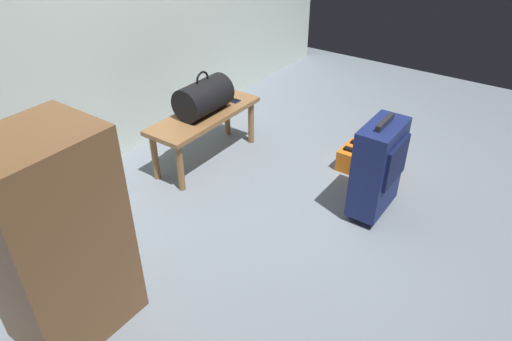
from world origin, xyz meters
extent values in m
plane|color=slate|center=(0.00, 0.00, 0.00)|extent=(6.60, 6.60, 0.00)
cube|color=olive|center=(0.29, 0.93, 0.40)|extent=(1.00, 0.36, 0.04)
cylinder|color=olive|center=(-0.15, 0.80, 0.19)|extent=(0.05, 0.05, 0.38)
cylinder|color=olive|center=(0.73, 0.80, 0.19)|extent=(0.05, 0.05, 0.38)
cylinder|color=olive|center=(-0.15, 1.06, 0.19)|extent=(0.05, 0.05, 0.38)
cylinder|color=olive|center=(0.73, 1.06, 0.19)|extent=(0.05, 0.05, 0.38)
cylinder|color=black|center=(0.29, 0.93, 0.55)|extent=(0.44, 0.26, 0.26)
torus|color=black|center=(0.29, 0.93, 0.69)|extent=(0.14, 0.02, 0.14)
cube|color=#191E4C|center=(0.59, 0.91, 0.42)|extent=(0.07, 0.14, 0.01)
cube|color=black|center=(0.59, 0.91, 0.43)|extent=(0.06, 0.13, 0.00)
cube|color=navy|center=(0.41, -0.45, 0.36)|extent=(0.42, 0.21, 0.62)
cube|color=#11183E|center=(0.41, -0.57, 0.44)|extent=(0.34, 0.02, 0.28)
cube|color=#262628|center=(0.41, -0.45, 0.69)|extent=(0.23, 0.03, 0.04)
cylinder|color=black|center=(0.26, -0.38, 0.03)|extent=(0.02, 0.05, 0.05)
cylinder|color=black|center=(0.56, -0.38, 0.03)|extent=(0.02, 0.05, 0.05)
cube|color=orange|center=(0.87, -0.20, 0.09)|extent=(0.28, 0.38, 0.17)
cube|color=#AD5514|center=(0.87, -0.26, 0.19)|extent=(0.21, 0.17, 0.04)
cube|color=black|center=(0.81, -0.13, 0.18)|extent=(0.04, 0.19, 0.02)
cube|color=black|center=(0.94, -0.13, 0.18)|extent=(0.04, 0.19, 0.02)
cube|color=brown|center=(-1.35, 0.43, 0.55)|extent=(0.56, 0.44, 1.10)
camera|label=1|loc=(-2.13, -1.27, 1.98)|focal=32.25mm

